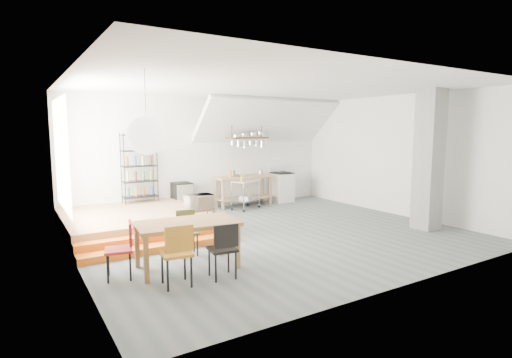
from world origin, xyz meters
TOP-DOWN VIEW (x-y plane):
  - floor at (0.00, 0.00)m, footprint 8.00×8.00m
  - wall_back at (0.00, 3.50)m, footprint 8.00×0.04m
  - wall_left at (-4.00, 0.00)m, footprint 0.04×7.00m
  - wall_right at (4.00, 0.00)m, footprint 0.04×7.00m
  - ceiling at (0.00, 0.00)m, footprint 8.00×7.00m
  - slope_ceiling at (1.80, 2.90)m, footprint 4.40×1.44m
  - window_pane at (-3.98, 1.50)m, footprint 0.02×2.50m
  - platform at (-2.50, 2.00)m, footprint 3.00×3.00m
  - step_lower at (-2.50, 0.05)m, footprint 3.00×0.35m
  - step_upper at (-2.50, 0.40)m, footprint 3.00×0.35m
  - concrete_column at (3.30, -1.50)m, footprint 0.50×0.50m
  - kitchen_counter at (1.10, 3.15)m, footprint 1.80×0.60m
  - stove at (2.50, 3.16)m, footprint 0.60×0.60m
  - pot_rack at (1.13, 2.92)m, footprint 1.20×0.50m
  - wire_shelving at (-2.00, 3.20)m, footprint 0.88×0.38m
  - microwave_shelf at (-1.40, 0.75)m, footprint 0.60×0.40m
  - paper_lantern at (-3.03, -1.04)m, footprint 0.60×0.60m
  - dining_table at (-2.43, -1.10)m, footprint 1.73×1.08m
  - chair_mustard at (-2.86, -1.81)m, footprint 0.47×0.47m
  - chair_black at (-2.15, -1.87)m, footprint 0.45×0.45m
  - chair_olive at (-2.15, -0.39)m, footprint 0.43×0.43m
  - chair_red at (-3.44, -1.01)m, footprint 0.48×0.48m
  - rolling_cart at (0.88, 2.67)m, footprint 0.97×0.78m
  - mini_fridge at (-0.85, 3.20)m, footprint 0.49×0.49m
  - microwave at (-1.40, 0.75)m, footprint 0.59×0.40m
  - bowl at (0.86, 3.10)m, footprint 0.24×0.24m

SIDE VIEW (x-z plane):
  - floor at x=0.00m, z-range 0.00..0.00m
  - step_lower at x=-2.50m, z-range 0.00..0.13m
  - step_upper at x=-2.50m, z-range 0.00..0.27m
  - platform at x=-2.50m, z-range 0.00..0.40m
  - mini_fridge at x=-0.85m, z-range 0.00..0.84m
  - stove at x=2.50m, z-range -0.11..1.07m
  - chair_olive at x=-2.15m, z-range 0.08..0.89m
  - chair_black at x=-2.15m, z-range 0.09..0.96m
  - chair_red at x=-3.44m, z-range 0.09..0.97m
  - microwave_shelf at x=-1.40m, z-range 0.46..0.63m
  - rolling_cart at x=0.88m, z-range 0.13..0.97m
  - chair_mustard at x=-2.86m, z-range 0.09..1.03m
  - kitchen_counter at x=1.10m, z-range 0.17..1.08m
  - dining_table at x=-2.43m, z-range 0.31..1.09m
  - microwave at x=-1.40m, z-range 0.56..0.89m
  - bowl at x=0.86m, z-range 0.91..0.97m
  - wire_shelving at x=-2.00m, z-range 0.43..2.23m
  - wall_back at x=0.00m, z-range 0.00..3.20m
  - wall_left at x=-4.00m, z-range 0.00..3.20m
  - wall_right at x=4.00m, z-range 0.00..3.20m
  - concrete_column at x=3.30m, z-range 0.00..3.20m
  - window_pane at x=-3.98m, z-range 0.70..2.90m
  - pot_rack at x=1.13m, z-range 1.26..2.69m
  - paper_lantern at x=-3.03m, z-range 1.90..2.50m
  - slope_ceiling at x=1.80m, z-range 1.89..3.21m
  - ceiling at x=0.00m, z-range 3.19..3.21m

